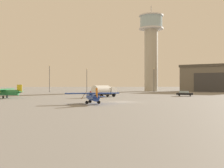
% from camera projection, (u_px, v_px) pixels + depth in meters
% --- Properties ---
extents(ground_plane, '(400.00, 400.00, 0.00)m').
position_uv_depth(ground_plane, '(123.00, 102.00, 52.02)').
color(ground_plane, gray).
extents(control_tower, '(10.20, 10.20, 36.15)m').
position_uv_depth(control_tower, '(151.00, 45.00, 119.18)').
color(control_tower, '#B2AD9E').
rests_on(control_tower, ground_plane).
extents(hangar, '(34.47, 33.45, 10.83)m').
position_uv_depth(hangar, '(219.00, 78.00, 116.58)').
color(hangar, '#6B665B').
rests_on(hangar, ground_plane).
extents(airplane_blue, '(9.18, 7.17, 2.71)m').
position_uv_depth(airplane_blue, '(93.00, 96.00, 46.91)').
color(airplane_blue, '#2847A8').
rests_on(airplane_blue, ground_plane).
extents(airplane_green, '(8.29, 10.55, 3.11)m').
position_uv_depth(airplane_green, '(5.00, 92.00, 64.62)').
color(airplane_green, '#287A42').
rests_on(airplane_green, ground_plane).
extents(truck_fuel_tanker_white, '(6.38, 6.68, 2.91)m').
position_uv_depth(truck_fuel_tanker_white, '(104.00, 91.00, 69.54)').
color(truck_fuel_tanker_white, '#38383D').
rests_on(truck_fuel_tanker_white, ground_plane).
extents(car_black, '(4.57, 3.15, 1.37)m').
position_uv_depth(car_black, '(184.00, 93.00, 74.52)').
color(car_black, black).
rests_on(car_black, ground_plane).
extents(car_red, '(3.14, 4.52, 1.37)m').
position_uv_depth(car_red, '(94.00, 92.00, 89.58)').
color(car_red, red).
rests_on(car_red, ground_plane).
extents(light_post_west, '(0.44, 0.44, 8.92)m').
position_uv_depth(light_post_west, '(87.00, 78.00, 104.43)').
color(light_post_west, '#38383D').
rests_on(light_post_west, ground_plane).
extents(light_post_east, '(0.44, 0.44, 9.31)m').
position_uv_depth(light_post_east, '(154.00, 78.00, 107.26)').
color(light_post_east, '#38383D').
rests_on(light_post_east, ground_plane).
extents(light_post_north, '(0.44, 0.44, 10.30)m').
position_uv_depth(light_post_north, '(49.00, 76.00, 105.70)').
color(light_post_north, '#38383D').
rests_on(light_post_north, ground_plane).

